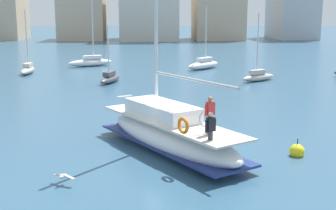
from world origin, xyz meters
The scene contains 9 objects.
ground_plane centered at (0.00, 0.00, 0.00)m, with size 400.00×400.00×0.00m, color #2D516B.
main_sailboat centered at (-0.17, -0.41, 0.91)m, with size 6.97×9.48×12.88m.
moored_sloop_far centered at (-7.65, 34.22, 0.60)m, with size 5.52×3.62×8.78m.
moored_catamaran centered at (-4.42, 20.90, 0.45)m, with size 2.22×4.22×5.29m.
moored_cutter_left centered at (-13.58, 27.74, 0.50)m, with size 1.04×4.40×6.69m.
moored_cutter_right centered at (9.55, 21.22, 0.48)m, with size 4.03×3.21×6.34m.
moored_ketch_distant centered at (5.60, 30.78, 0.57)m, with size 4.75×4.97×7.14m.
seagull centered at (-4.42, -4.53, 0.34)m, with size 0.93×0.63×0.17m.
mooring_buoy centered at (5.57, -1.52, 0.21)m, with size 0.68×0.68×0.94m.
Camera 1 is at (-1.39, -20.95, 6.40)m, focal length 48.61 mm.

